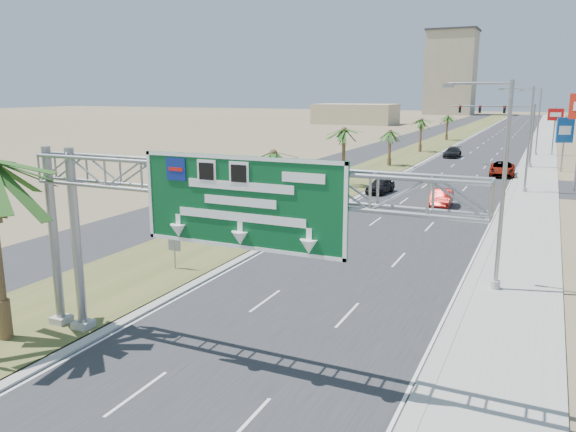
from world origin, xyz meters
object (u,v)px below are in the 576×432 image
at_px(car_left_lane, 380,186).
at_px(pole_sign_red_far, 555,118).
at_px(sign_gantry, 206,195).
at_px(car_far, 452,153).
at_px(signal_mast, 515,129).
at_px(car_right_lane, 502,169).
at_px(car_mid_lane, 441,199).
at_px(pole_sign_blue, 565,132).

relative_size(car_left_lane, pole_sign_red_far, 0.58).
bearing_deg(sign_gantry, car_far, 92.11).
xyz_separation_m(sign_gantry, signal_mast, (6.23, 62.05, -1.21)).
distance_m(car_far, pole_sign_red_far, 16.98).
xyz_separation_m(sign_gantry, pole_sign_red_far, (10.81, 79.16, -0.37)).
bearing_deg(car_left_lane, signal_mast, 75.17).
relative_size(signal_mast, car_left_lane, 2.45).
height_order(signal_mast, car_right_lane, signal_mast).
bearing_deg(sign_gantry, car_left_lane, 96.25).
height_order(car_far, pole_sign_red_far, pole_sign_red_far).
relative_size(signal_mast, car_mid_lane, 2.22).
bearing_deg(sign_gantry, pole_sign_blue, 78.75).
bearing_deg(car_left_lane, car_far, 94.20).
height_order(signal_mast, car_far, signal_mast).
bearing_deg(car_far, signal_mast, -39.85).
distance_m(sign_gantry, car_mid_lane, 31.99).
distance_m(sign_gantry, pole_sign_blue, 61.00).
bearing_deg(signal_mast, car_far, 138.06).
bearing_deg(pole_sign_blue, pole_sign_red_far, 93.22).
bearing_deg(car_left_lane, pole_sign_red_far, 77.63).
bearing_deg(car_mid_lane, car_far, 94.03).
xyz_separation_m(car_far, pole_sign_blue, (14.48, -10.15, 4.07)).
xyz_separation_m(car_right_lane, car_far, (-8.26, 17.06, -0.08)).
bearing_deg(car_right_lane, car_far, 112.29).
distance_m(car_mid_lane, car_far, 38.87).
bearing_deg(car_far, car_mid_lane, -80.31).
bearing_deg(car_right_lane, pole_sign_red_far, 75.40).
bearing_deg(car_left_lane, sign_gantry, -77.26).
bearing_deg(pole_sign_blue, sign_gantry, -101.25).
bearing_deg(pole_sign_red_far, car_far, -145.53).
height_order(sign_gantry, pole_sign_blue, sign_gantry).
bearing_deg(car_far, car_left_lane, -90.21).
height_order(car_mid_lane, pole_sign_red_far, pole_sign_red_far).
relative_size(car_right_lane, pole_sign_blue, 0.87).
bearing_deg(car_right_lane, car_left_lane, -123.17).
xyz_separation_m(car_mid_lane, pole_sign_blue, (9.34, 28.38, 4.04)).
height_order(signal_mast, car_mid_lane, signal_mast).
bearing_deg(pole_sign_blue, car_mid_lane, -108.22).
relative_size(car_mid_lane, pole_sign_blue, 0.69).
distance_m(sign_gantry, pole_sign_red_far, 79.89).
distance_m(car_mid_lane, pole_sign_red_far, 48.68).
bearing_deg(pole_sign_red_far, car_right_lane, -101.06).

